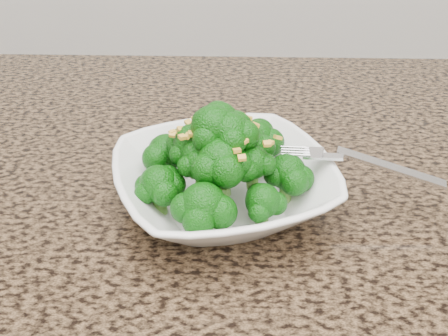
# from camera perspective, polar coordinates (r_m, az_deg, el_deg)

# --- Properties ---
(granite_counter) EXTENTS (1.64, 1.04, 0.03)m
(granite_counter) POSITION_cam_1_polar(r_m,az_deg,el_deg) (0.59, -6.37, -7.98)
(granite_counter) COLOR brown
(granite_counter) RESTS_ON cabinet
(bowl) EXTENTS (0.29, 0.29, 0.06)m
(bowl) POSITION_cam_1_polar(r_m,az_deg,el_deg) (0.60, -0.00, -1.76)
(bowl) COLOR white
(bowl) RESTS_ON granite_counter
(broccoli_pile) EXTENTS (0.20, 0.20, 0.08)m
(broccoli_pile) POSITION_cam_1_polar(r_m,az_deg,el_deg) (0.57, -0.00, 3.92)
(broccoli_pile) COLOR #0C5409
(broccoli_pile) RESTS_ON bowl
(garlic_topping) EXTENTS (0.12, 0.12, 0.01)m
(garlic_topping) POSITION_cam_1_polar(r_m,az_deg,el_deg) (0.55, -0.00, 7.81)
(garlic_topping) COLOR gold
(garlic_topping) RESTS_ON broccoli_pile
(fork) EXTENTS (0.19, 0.07, 0.01)m
(fork) POSITION_cam_1_polar(r_m,az_deg,el_deg) (0.60, 11.33, 1.12)
(fork) COLOR silver
(fork) RESTS_ON bowl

